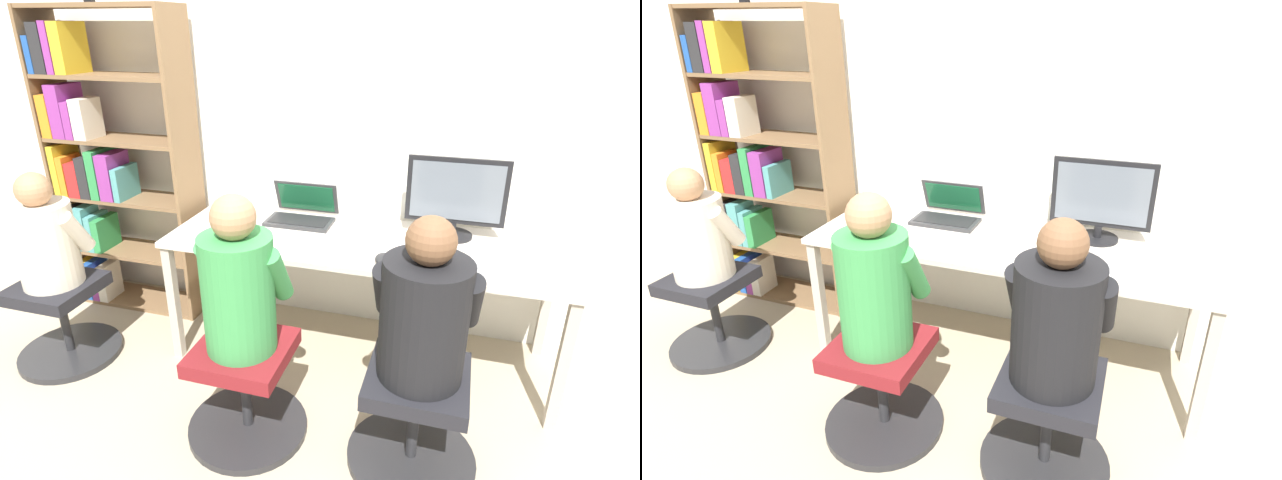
# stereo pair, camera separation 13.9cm
# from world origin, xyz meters

# --- Properties ---
(ground_plane) EXTENTS (14.00, 14.00, 0.00)m
(ground_plane) POSITION_xyz_m (0.00, 0.00, 0.00)
(ground_plane) COLOR tan
(wall_back) EXTENTS (10.00, 0.05, 2.60)m
(wall_back) POSITION_xyz_m (0.00, 0.76, 1.30)
(wall_back) COLOR silver
(wall_back) RESTS_ON ground_plane
(desk) EXTENTS (2.07, 0.69, 0.72)m
(desk) POSITION_xyz_m (0.00, 0.35, 0.66)
(desk) COLOR beige
(desk) RESTS_ON ground_plane
(desktop_monitor) EXTENTS (0.51, 0.22, 0.43)m
(desktop_monitor) POSITION_xyz_m (0.44, 0.53, 0.94)
(desktop_monitor) COLOR black
(desktop_monitor) RESTS_ON desk
(laptop) EXTENTS (0.38, 0.28, 0.21)m
(laptop) POSITION_xyz_m (-0.40, 0.52, 0.77)
(laptop) COLOR #2D2D30
(laptop) RESTS_ON desk
(keyboard) EXTENTS (0.41, 0.13, 0.03)m
(keyboard) POSITION_xyz_m (0.41, 0.15, 0.74)
(keyboard) COLOR #B2B2B7
(keyboard) RESTS_ON desk
(computer_mouse_by_keyboard) EXTENTS (0.07, 0.12, 0.03)m
(computer_mouse_by_keyboard) POSITION_xyz_m (0.14, 0.12, 0.74)
(computer_mouse_by_keyboard) COLOR black
(computer_mouse_by_keyboard) RESTS_ON desk
(office_chair_left) EXTENTS (0.56, 0.56, 0.47)m
(office_chair_left) POSITION_xyz_m (0.39, -0.35, 0.23)
(office_chair_left) COLOR #262628
(office_chair_left) RESTS_ON ground_plane
(office_chair_right) EXTENTS (0.56, 0.56, 0.47)m
(office_chair_right) POSITION_xyz_m (-0.38, -0.38, 0.23)
(office_chair_right) COLOR #262628
(office_chair_right) RESTS_ON ground_plane
(person_at_monitor) EXTENTS (0.42, 0.35, 0.68)m
(person_at_monitor) POSITION_xyz_m (0.39, -0.35, 0.76)
(person_at_monitor) COLOR black
(person_at_monitor) RESTS_ON office_chair_left
(person_at_laptop) EXTENTS (0.38, 0.34, 0.70)m
(person_at_laptop) POSITION_xyz_m (-0.38, -0.38, 0.78)
(person_at_laptop) COLOR #388C47
(person_at_laptop) RESTS_ON office_chair_right
(bookshelf) EXTENTS (0.93, 0.30, 1.88)m
(bookshelf) POSITION_xyz_m (-1.72, 0.50, 0.94)
(bookshelf) COLOR brown
(bookshelf) RESTS_ON ground_plane
(office_chair_side) EXTENTS (0.56, 0.56, 0.47)m
(office_chair_side) POSITION_xyz_m (-1.61, -0.14, 0.23)
(office_chair_side) COLOR #262628
(office_chair_side) RESTS_ON ground_plane
(person_near_shelf) EXTENTS (0.38, 0.32, 0.62)m
(person_near_shelf) POSITION_xyz_m (-1.61, -0.13, 0.74)
(person_near_shelf) COLOR beige
(person_near_shelf) RESTS_ON office_chair_side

